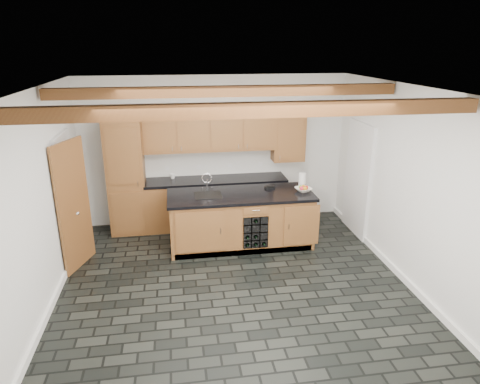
# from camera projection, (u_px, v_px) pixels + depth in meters

# --- Properties ---
(ground) EXTENTS (5.00, 5.00, 0.00)m
(ground) POSITION_uv_depth(u_px,v_px,m) (234.00, 284.00, 6.26)
(ground) COLOR black
(ground) RESTS_ON ground
(room_shell) EXTENTS (5.01, 5.00, 5.00)m
(room_shell) POSITION_uv_depth(u_px,v_px,m) (223.00, 174.00, 6.24)
(room_shell) COLOR white
(room_shell) RESTS_ON ground
(back_cabinetry) EXTENTS (3.65, 0.62, 2.20)m
(back_cabinetry) POSITION_uv_depth(u_px,v_px,m) (197.00, 177.00, 7.97)
(back_cabinetry) COLOR #9E6533
(back_cabinetry) RESTS_ON ground
(island) EXTENTS (2.48, 0.96, 0.93)m
(island) POSITION_uv_depth(u_px,v_px,m) (241.00, 219.00, 7.35)
(island) COLOR #9E6533
(island) RESTS_ON ground
(faucet) EXTENTS (0.45, 0.40, 0.34)m
(faucet) POSITION_uv_depth(u_px,v_px,m) (208.00, 193.00, 7.15)
(faucet) COLOR black
(faucet) RESTS_ON island
(kitchen_scale) EXTENTS (0.19, 0.14, 0.05)m
(kitchen_scale) POSITION_uv_depth(u_px,v_px,m) (270.00, 187.00, 7.47)
(kitchen_scale) COLOR black
(kitchen_scale) RESTS_ON island
(fruit_bowl) EXTENTS (0.33, 0.33, 0.07)m
(fruit_bowl) POSITION_uv_depth(u_px,v_px,m) (303.00, 190.00, 7.31)
(fruit_bowl) COLOR white
(fruit_bowl) RESTS_ON island
(fruit_cluster) EXTENTS (0.16, 0.17, 0.07)m
(fruit_cluster) POSITION_uv_depth(u_px,v_px,m) (303.00, 188.00, 7.30)
(fruit_cluster) COLOR #B21B17
(fruit_cluster) RESTS_ON fruit_bowl
(paper_towel) EXTENTS (0.12, 0.12, 0.26)m
(paper_towel) POSITION_uv_depth(u_px,v_px,m) (302.00, 180.00, 7.49)
(paper_towel) COLOR white
(paper_towel) RESTS_ON island
(mug) EXTENTS (0.13, 0.13, 0.09)m
(mug) POSITION_uv_depth(u_px,v_px,m) (173.00, 176.00, 8.00)
(mug) COLOR white
(mug) RESTS_ON back_cabinetry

